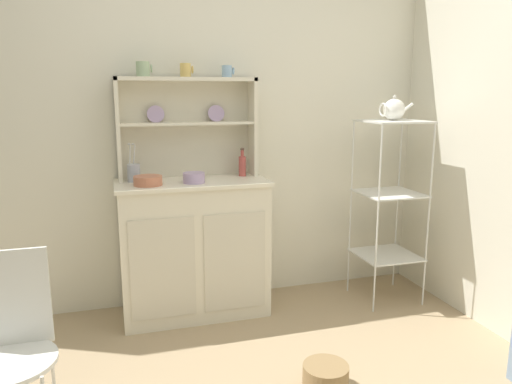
{
  "coord_description": "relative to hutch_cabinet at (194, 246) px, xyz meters",
  "views": [
    {
      "loc": [
        -0.59,
        -1.67,
        1.45
      ],
      "look_at": [
        0.24,
        1.12,
        0.85
      ],
      "focal_mm": 34.28,
      "sensor_mm": 36.0,
      "label": 1
    }
  ],
  "objects": [
    {
      "name": "porcelain_teapot",
      "position": [
        1.33,
        -0.15,
        0.88
      ],
      "size": [
        0.23,
        0.14,
        0.16
      ],
      "color": "white",
      "rests_on": "bakers_rack"
    },
    {
      "name": "bowl_mixing_large",
      "position": [
        -0.28,
        -0.07,
        0.46
      ],
      "size": [
        0.17,
        0.17,
        0.06
      ],
      "primitive_type": "cylinder",
      "color": "#C67556",
      "rests_on": "hutch_cabinet"
    },
    {
      "name": "hutch_shelf_unit",
      "position": [
        -0.0,
        0.16,
        0.81
      ],
      "size": [
        0.89,
        0.18,
        0.64
      ],
      "color": "beige",
      "rests_on": "hutch_cabinet"
    },
    {
      "name": "wall_back",
      "position": [
        0.11,
        0.26,
        0.79
      ],
      "size": [
        3.84,
        0.05,
        2.5
      ],
      "primitive_type": "cube",
      "color": "silver",
      "rests_on": "ground"
    },
    {
      "name": "jam_bottle",
      "position": [
        0.35,
        0.09,
        0.51
      ],
      "size": [
        0.05,
        0.05,
        0.19
      ],
      "color": "#B74C47",
      "rests_on": "hutch_cabinet"
    },
    {
      "name": "bowl_floral_medium",
      "position": [
        -0.0,
        -0.07,
        0.47
      ],
      "size": [
        0.13,
        0.13,
        0.06
      ],
      "primitive_type": "cylinder",
      "color": "#B79ECC",
      "rests_on": "hutch_cabinet"
    },
    {
      "name": "floor_basket",
      "position": [
        0.47,
        -1.04,
        -0.4
      ],
      "size": [
        0.23,
        0.23,
        0.13
      ],
      "primitive_type": "cylinder",
      "color": "#93754C",
      "rests_on": "ground"
    },
    {
      "name": "utensil_jar",
      "position": [
        -0.35,
        0.08,
        0.49
      ],
      "size": [
        0.08,
        0.08,
        0.24
      ],
      "color": "#B2B7C6",
      "rests_on": "hutch_cabinet"
    },
    {
      "name": "hutch_cabinet",
      "position": [
        0.0,
        0.0,
        0.0
      ],
      "size": [
        0.96,
        0.45,
        0.9
      ],
      "color": "silver",
      "rests_on": "ground"
    },
    {
      "name": "cup_gold_1",
      "position": [
        -0.0,
        0.12,
        1.12
      ],
      "size": [
        0.08,
        0.07,
        0.09
      ],
      "color": "#DBB760",
      "rests_on": "hutch_shelf_unit"
    },
    {
      "name": "bakers_rack",
      "position": [
        1.34,
        -0.15,
        0.33
      ],
      "size": [
        0.4,
        0.39,
        1.26
      ],
      "color": "silver",
      "rests_on": "ground"
    },
    {
      "name": "cup_sky_2",
      "position": [
        0.27,
        0.12,
        1.12
      ],
      "size": [
        0.08,
        0.07,
        0.08
      ],
      "color": "#8EB2D1",
      "rests_on": "hutch_shelf_unit"
    },
    {
      "name": "wire_chair",
      "position": [
        -0.9,
        -1.12,
        0.06
      ],
      "size": [
        0.36,
        0.36,
        0.85
      ],
      "rotation": [
        0.0,
        0.0,
        0.44
      ],
      "color": "white",
      "rests_on": "ground"
    },
    {
      "name": "cup_sage_0",
      "position": [
        -0.26,
        0.12,
        1.13
      ],
      "size": [
        0.1,
        0.08,
        0.09
      ],
      "color": "#9EB78E",
      "rests_on": "hutch_shelf_unit"
    }
  ]
}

